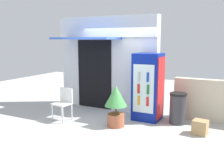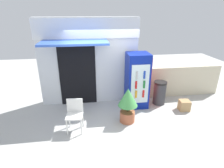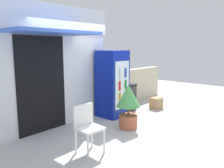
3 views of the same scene
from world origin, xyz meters
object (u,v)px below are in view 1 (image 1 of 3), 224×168
object	(u,v)px
plastic_chair	(64,101)
potted_plant_near_shop	(116,102)
drink_cooler	(148,87)
trash_bin	(178,108)
cardboard_box	(200,127)

from	to	relation	value
plastic_chair	potted_plant_near_shop	size ratio (longest dim) A/B	0.83
drink_cooler	trash_bin	bearing A→B (deg)	0.69
plastic_chair	potted_plant_near_shop	bearing A→B (deg)	6.68
cardboard_box	potted_plant_near_shop	bearing A→B (deg)	-168.95
plastic_chair	trash_bin	distance (m)	3.03
drink_cooler	cardboard_box	distance (m)	1.73
drink_cooler	potted_plant_near_shop	distance (m)	1.10
plastic_chair	potted_plant_near_shop	world-z (taller)	potted_plant_near_shop
potted_plant_near_shop	cardboard_box	bearing A→B (deg)	11.05
trash_bin	cardboard_box	bearing A→B (deg)	-40.10
drink_cooler	cardboard_box	world-z (taller)	drink_cooler
trash_bin	cardboard_box	xyz separation A→B (m)	(0.65, -0.55, -0.24)
potted_plant_near_shop	trash_bin	world-z (taller)	potted_plant_near_shop
cardboard_box	plastic_chair	bearing A→B (deg)	-170.80
plastic_chair	cardboard_box	distance (m)	3.53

